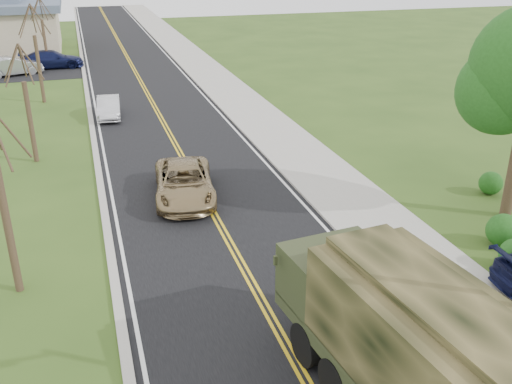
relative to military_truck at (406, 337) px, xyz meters
name	(u,v)px	position (x,y,z in m)	size (l,w,h in m)	color
road	(138,78)	(-1.63, 37.91, -2.11)	(8.00, 120.00, 0.01)	black
curb_right	(189,74)	(2.52, 37.91, -2.06)	(0.30, 120.00, 0.12)	#9E998E
sidewalk_right	(210,73)	(4.27, 37.91, -2.07)	(3.20, 120.00, 0.10)	#9E998E
curb_left	(85,80)	(-5.78, 37.91, -2.07)	(0.30, 120.00, 0.10)	#9E998E
bare_tree_a	(5,214)	(-8.63, 7.91, 0.51)	(1.93, 2.26, 6.08)	#38281C
bare_tree_b	(29,113)	(-8.63, 19.91, 0.36)	(1.83, 2.14, 5.73)	#38281C
bare_tree_c	(38,61)	(-8.63, 31.91, 0.66)	(2.04, 2.39, 6.42)	#38281C
bare_tree_d	(44,38)	(-8.63, 43.91, 0.44)	(1.88, 2.20, 5.91)	#38281C
military_truck	(406,337)	(0.00, 0.00, 0.00)	(3.39, 7.64, 3.69)	black
suv_champagne	(184,183)	(-2.43, 13.31, -1.40)	(2.38, 5.15, 1.43)	#927B52
sedan_silver	(109,107)	(-4.63, 26.84, -1.48)	(1.34, 3.84, 1.27)	silver
lot_car_silver	(12,66)	(-11.30, 41.73, -1.36)	(1.60, 4.59, 1.51)	#A5A5A9
lot_car_navy	(52,59)	(-8.28, 43.94, -1.36)	(2.12, 5.22, 1.52)	#0F1439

